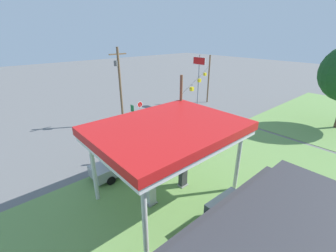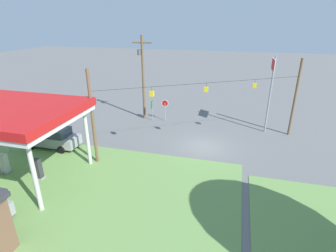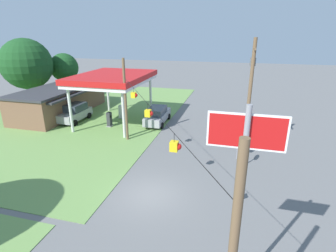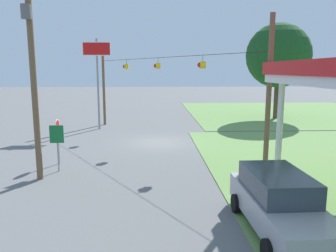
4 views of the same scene
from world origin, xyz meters
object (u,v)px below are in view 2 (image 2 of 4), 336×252
Objects in this scene: fuel_pump_near at (38,169)px; car_at_pumps_front at (52,137)px; fuel_pump_far at (4,164)px; route_sign at (152,106)px; utility_pole_main at (143,74)px; gas_station_canopy at (8,113)px; stop_sign_overhead at (272,79)px; stop_sign_roadside at (165,106)px.

car_at_pumps_front reaches higher than fuel_pump_near.
route_sign reaches higher than fuel_pump_far.
car_at_pumps_front is 11.71m from utility_pole_main.
stop_sign_overhead is at bearing -143.46° from gas_station_canopy.
route_sign is at bearing -128.54° from car_at_pumps_front.
fuel_pump_far is at bearing 66.34° from utility_pole_main.
stop_sign_roadside is at bearing -117.66° from gas_station_canopy.
car_at_pumps_front is 0.55× the size of utility_pole_main.
car_at_pumps_front is at bearing -131.55° from stop_sign_roadside.
fuel_pump_near is 21.99m from stop_sign_overhead.
fuel_pump_far is 16.03m from utility_pole_main.
utility_pole_main reaches higher than fuel_pump_far.
fuel_pump_far is 15.46m from route_sign.
fuel_pump_far is at bearing -122.30° from stop_sign_roadside.
gas_station_canopy is 4.46m from fuel_pump_near.
utility_pole_main is (-4.67, -14.10, 0.29)m from gas_station_canopy.
fuel_pump_far is 24.35m from stop_sign_overhead.
stop_sign_overhead is at bearing -141.07° from fuel_pump_near.
stop_sign_roadside is at bearing -112.59° from fuel_pump_near.
car_at_pumps_front is at bearing -97.74° from fuel_pump_far.
stop_sign_roadside reaches higher than fuel_pump_far.
fuel_pump_near is (-1.50, -0.00, -4.20)m from gas_station_canopy.
stop_sign_roadside is 0.32× the size of stop_sign_overhead.
car_at_pumps_front is at bearing 59.46° from utility_pole_main.
stop_sign_roadside is at bearing -2.30° from stop_sign_overhead.
fuel_pump_near and fuel_pump_far have the same top height.
fuel_pump_near is 3.01m from fuel_pump_far.
stop_sign_roadside is (-5.79, -13.92, 1.05)m from fuel_pump_near.
car_at_pumps_front is at bearing 24.70° from stop_sign_overhead.
fuel_pump_near is at bearing -179.94° from gas_station_canopy.
route_sign is (-7.38, -13.55, 0.94)m from fuel_pump_far.
stop_sign_overhead is at bearing -145.61° from fuel_pump_far.
stop_sign_roadside is 1.04× the size of route_sign.
car_at_pumps_front is at bearing -63.37° from fuel_pump_near.
stop_sign_roadside is 1.47m from route_sign.
route_sign is at bearing -113.43° from gas_station_canopy.
route_sign is at bearing 155.50° from utility_pole_main.
utility_pole_main is (-3.17, -14.10, 4.49)m from fuel_pump_near.
car_at_pumps_front is 2.17× the size of route_sign.
utility_pole_main reaches higher than stop_sign_overhead.
fuel_pump_near is 14.27m from route_sign.
car_at_pumps_front is at bearing -79.65° from gas_station_canopy.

